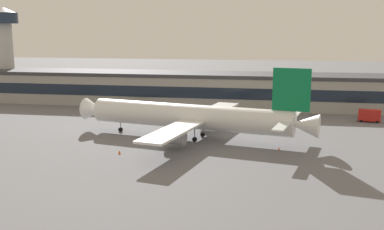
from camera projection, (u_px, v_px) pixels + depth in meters
name	position (u px, v px, depth m)	size (l,w,h in m)	color
ground_plane	(162.00, 142.00, 105.95)	(600.00, 600.00, 0.00)	slate
terminal_building	(200.00, 89.00, 156.50)	(192.50, 18.26, 11.40)	#9E9993
airliner	(192.00, 117.00, 108.12)	(59.91, 51.35, 17.75)	white
control_tower	(5.00, 42.00, 170.63)	(10.49, 10.49, 34.29)	#B7B7B2
pushback_tractor	(261.00, 112.00, 138.41)	(5.00, 5.38, 1.75)	yellow
fuel_truck	(135.00, 106.00, 145.16)	(8.74, 6.40, 3.35)	gray
stair_truck	(370.00, 115.00, 128.51)	(6.29, 3.27, 3.55)	red
traffic_cone_0	(279.00, 149.00, 98.75)	(0.48, 0.48, 0.59)	#F2590C
traffic_cone_1	(119.00, 152.00, 95.57)	(0.60, 0.60, 0.75)	#F2590C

